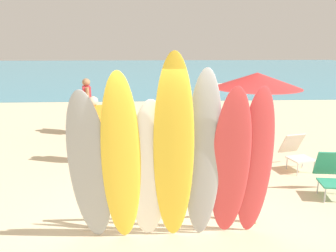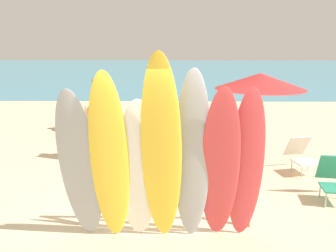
{
  "view_description": "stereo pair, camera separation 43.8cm",
  "coord_description": "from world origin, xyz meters",
  "px_view_note": "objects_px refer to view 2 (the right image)",
  "views": [
    {
      "loc": [
        -0.34,
        -4.75,
        2.78
      ],
      "look_at": [
        0.0,
        1.72,
        1.18
      ],
      "focal_mm": 36.04,
      "sensor_mm": 36.0,
      "label": 1
    },
    {
      "loc": [
        0.1,
        -4.76,
        2.78
      ],
      "look_at": [
        0.0,
        1.72,
        1.18
      ],
      "focal_mm": 36.04,
      "sensor_mm": 36.0,
      "label": 2
    }
  ],
  "objects_px": {
    "surfboard_rack": "(166,192)",
    "beach_umbrella": "(260,81)",
    "distant_boat": "(257,86)",
    "surfboard_white_2": "(139,173)",
    "surfboard_yellow_3": "(162,156)",
    "surfboard_grey_4": "(192,160)",
    "beachgoer_near_rack": "(97,102)",
    "beachgoer_midbeach": "(99,125)",
    "beach_chair_blue": "(334,177)",
    "surfboard_red_6": "(246,167)",
    "surfboard_yellow_1": "(110,163)",
    "surfboard_grey_0": "(80,169)",
    "beach_chair_red": "(301,153)",
    "surfboard_red_5": "(220,168)"
  },
  "relations": [
    {
      "from": "surfboard_red_5",
      "to": "beach_umbrella",
      "type": "distance_m",
      "value": 2.98
    },
    {
      "from": "surfboard_red_5",
      "to": "beach_umbrella",
      "type": "height_order",
      "value": "surfboard_red_5"
    },
    {
      "from": "surfboard_grey_0",
      "to": "surfboard_yellow_1",
      "type": "bearing_deg",
      "value": -5.13
    },
    {
      "from": "surfboard_grey_4",
      "to": "beach_umbrella",
      "type": "height_order",
      "value": "surfboard_grey_4"
    },
    {
      "from": "surfboard_grey_0",
      "to": "beachgoer_midbeach",
      "type": "height_order",
      "value": "surfboard_grey_0"
    },
    {
      "from": "surfboard_grey_4",
      "to": "surfboard_red_6",
      "type": "height_order",
      "value": "surfboard_grey_4"
    },
    {
      "from": "surfboard_rack",
      "to": "distant_boat",
      "type": "height_order",
      "value": "surfboard_rack"
    },
    {
      "from": "beachgoer_midbeach",
      "to": "surfboard_grey_0",
      "type": "bearing_deg",
      "value": -98.84
    },
    {
      "from": "surfboard_red_5",
      "to": "surfboard_red_6",
      "type": "bearing_deg",
      "value": 16.89
    },
    {
      "from": "surfboard_yellow_1",
      "to": "surfboard_grey_4",
      "type": "relative_size",
      "value": 1.01
    },
    {
      "from": "beach_chair_red",
      "to": "beach_umbrella",
      "type": "bearing_deg",
      "value": 176.96
    },
    {
      "from": "surfboard_grey_4",
      "to": "beachgoer_near_rack",
      "type": "bearing_deg",
      "value": 116.41
    },
    {
      "from": "surfboard_yellow_3",
      "to": "beach_chair_blue",
      "type": "distance_m",
      "value": 3.56
    },
    {
      "from": "beachgoer_midbeach",
      "to": "beach_chair_blue",
      "type": "distance_m",
      "value": 5.06
    },
    {
      "from": "surfboard_grey_4",
      "to": "beachgoer_near_rack",
      "type": "height_order",
      "value": "surfboard_grey_4"
    },
    {
      "from": "beach_umbrella",
      "to": "surfboard_yellow_3",
      "type": "bearing_deg",
      "value": -125.05
    },
    {
      "from": "surfboard_yellow_3",
      "to": "surfboard_red_5",
      "type": "xyz_separation_m",
      "value": [
        0.78,
        0.13,
        -0.21
      ]
    },
    {
      "from": "surfboard_white_2",
      "to": "beach_umbrella",
      "type": "height_order",
      "value": "beach_umbrella"
    },
    {
      "from": "surfboard_rack",
      "to": "beach_umbrella",
      "type": "bearing_deg",
      "value": 48.79
    },
    {
      "from": "beach_chair_blue",
      "to": "beach_umbrella",
      "type": "distance_m",
      "value": 2.29
    },
    {
      "from": "surfboard_yellow_1",
      "to": "surfboard_white_2",
      "type": "distance_m",
      "value": 0.42
    },
    {
      "from": "surfboard_yellow_3",
      "to": "beach_chair_blue",
      "type": "height_order",
      "value": "surfboard_yellow_3"
    },
    {
      "from": "surfboard_red_5",
      "to": "distant_boat",
      "type": "height_order",
      "value": "surfboard_red_5"
    },
    {
      "from": "surfboard_yellow_1",
      "to": "beach_umbrella",
      "type": "height_order",
      "value": "surfboard_yellow_1"
    },
    {
      "from": "surfboard_yellow_1",
      "to": "surfboard_yellow_3",
      "type": "xyz_separation_m",
      "value": [
        0.68,
        -0.03,
        0.11
      ]
    },
    {
      "from": "beachgoer_near_rack",
      "to": "distant_boat",
      "type": "bearing_deg",
      "value": -49.89
    },
    {
      "from": "surfboard_white_2",
      "to": "distant_boat",
      "type": "xyz_separation_m",
      "value": [
        5.76,
        16.92,
        -0.9
      ]
    },
    {
      "from": "surfboard_red_6",
      "to": "beach_chair_blue",
      "type": "distance_m",
      "value": 2.45
    },
    {
      "from": "beachgoer_midbeach",
      "to": "beach_chair_blue",
      "type": "height_order",
      "value": "beachgoer_midbeach"
    },
    {
      "from": "surfboard_white_2",
      "to": "beachgoer_midbeach",
      "type": "distance_m",
      "value": 3.58
    },
    {
      "from": "surfboard_yellow_1",
      "to": "beachgoer_near_rack",
      "type": "xyz_separation_m",
      "value": [
        -1.55,
        6.13,
        -0.24
      ]
    },
    {
      "from": "surfboard_grey_0",
      "to": "beach_chair_blue",
      "type": "distance_m",
      "value": 4.48
    },
    {
      "from": "beach_chair_red",
      "to": "beach_umbrella",
      "type": "distance_m",
      "value": 1.93
    },
    {
      "from": "surfboard_yellow_1",
      "to": "distant_boat",
      "type": "relative_size",
      "value": 0.54
    },
    {
      "from": "surfboard_grey_0",
      "to": "beachgoer_midbeach",
      "type": "bearing_deg",
      "value": 101.64
    },
    {
      "from": "surfboard_grey_0",
      "to": "surfboard_red_5",
      "type": "xyz_separation_m",
      "value": [
        1.89,
        0.03,
        0.01
      ]
    },
    {
      "from": "beach_chair_blue",
      "to": "distant_boat",
      "type": "relative_size",
      "value": 0.17
    },
    {
      "from": "beachgoer_midbeach",
      "to": "distant_boat",
      "type": "xyz_separation_m",
      "value": [
        7.04,
        13.58,
        -0.76
      ]
    },
    {
      "from": "beachgoer_midbeach",
      "to": "beachgoer_near_rack",
      "type": "bearing_deg",
      "value": 86.47
    },
    {
      "from": "surfboard_white_2",
      "to": "beachgoer_near_rack",
      "type": "relative_size",
      "value": 1.25
    },
    {
      "from": "surfboard_yellow_3",
      "to": "beachgoer_midbeach",
      "type": "bearing_deg",
      "value": 117.76
    },
    {
      "from": "distant_boat",
      "to": "surfboard_white_2",
      "type": "bearing_deg",
      "value": -108.81
    },
    {
      "from": "surfboard_yellow_1",
      "to": "surfboard_red_6",
      "type": "xyz_separation_m",
      "value": [
        1.83,
        0.18,
        -0.11
      ]
    },
    {
      "from": "surfboard_rack",
      "to": "distant_boat",
      "type": "relative_size",
      "value": 0.56
    },
    {
      "from": "surfboard_grey_4",
      "to": "beachgoer_near_rack",
      "type": "xyz_separation_m",
      "value": [
        -2.64,
        6.02,
        -0.25
      ]
    },
    {
      "from": "beach_chair_red",
      "to": "beach_chair_blue",
      "type": "bearing_deg",
      "value": -99.63
    },
    {
      "from": "beach_chair_red",
      "to": "beach_umbrella",
      "type": "relative_size",
      "value": 0.38
    },
    {
      "from": "surfboard_grey_0",
      "to": "beach_chair_blue",
      "type": "xyz_separation_m",
      "value": [
        4.17,
        1.47,
        -0.71
      ]
    },
    {
      "from": "beach_chair_red",
      "to": "beach_umbrella",
      "type": "height_order",
      "value": "beach_umbrella"
    },
    {
      "from": "beach_umbrella",
      "to": "beachgoer_near_rack",
      "type": "bearing_deg",
      "value": 140.56
    }
  ]
}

